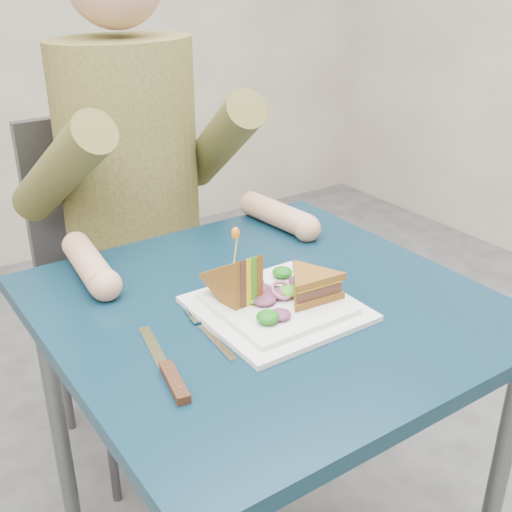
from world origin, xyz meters
TOP-DOWN VIEW (x-y plane):
  - table at (0.00, 0.00)m, footprint 0.75×0.75m
  - chair at (0.00, 0.66)m, footprint 0.42×0.40m
  - diner at (-0.00, 0.55)m, footprint 0.54×0.59m
  - plate at (-0.00, -0.04)m, footprint 0.26×0.26m
  - sandwich_flat at (0.05, -0.06)m, footprint 0.13×0.13m
  - sandwich_upright at (-0.06, 0.01)m, footprint 0.08×0.13m
  - fork at (-0.14, -0.04)m, footprint 0.03×0.18m
  - knife at (-0.25, -0.11)m, footprint 0.06×0.22m
  - toothpick at (-0.06, 0.01)m, footprint 0.01×0.01m
  - toothpick_frill at (-0.06, 0.01)m, footprint 0.01×0.01m
  - lettuce_spill at (0.00, -0.03)m, footprint 0.15×0.13m
  - onion_ring at (0.01, -0.03)m, footprint 0.04×0.04m

SIDE VIEW (x-z plane):
  - chair at x=0.00m, z-range 0.08..1.01m
  - table at x=0.00m, z-range 0.29..1.02m
  - fork at x=-0.14m, z-range 0.73..0.74m
  - knife at x=-0.25m, z-range 0.73..0.74m
  - plate at x=0.00m, z-range 0.73..0.75m
  - lettuce_spill at x=0.00m, z-range 0.75..0.77m
  - onion_ring at x=0.01m, z-range 0.75..0.78m
  - sandwich_flat at x=0.05m, z-range 0.75..0.80m
  - sandwich_upright at x=-0.06m, z-range 0.72..0.85m
  - toothpick at x=-0.06m, z-range 0.82..0.88m
  - toothpick_frill at x=-0.06m, z-range 0.87..0.89m
  - diner at x=0.00m, z-range 0.54..1.29m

